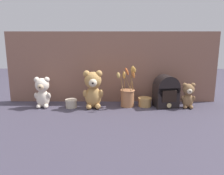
{
  "coord_description": "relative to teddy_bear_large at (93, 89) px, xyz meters",
  "views": [
    {
      "loc": [
        0.01,
        -1.68,
        0.53
      ],
      "look_at": [
        0.0,
        0.02,
        0.15
      ],
      "focal_mm": 38.0,
      "sensor_mm": 36.0,
      "label": 1
    }
  ],
  "objects": [
    {
      "name": "ground_plane",
      "position": [
        0.14,
        0.01,
        -0.15
      ],
      "size": [
        4.0,
        4.0,
        0.0
      ],
      "primitive_type": "plane",
      "color": "#3D3847"
    },
    {
      "name": "backdrop_wall",
      "position": [
        0.14,
        0.17,
        0.13
      ],
      "size": [
        1.64,
        0.02,
        0.55
      ],
      "color": "#845B4C",
      "rests_on": "ground"
    },
    {
      "name": "teddy_bear_large",
      "position": [
        0.0,
        0.0,
        0.0
      ],
      "size": [
        0.15,
        0.14,
        0.28
      ],
      "color": "tan",
      "rests_on": "ground"
    },
    {
      "name": "teddy_bear_medium",
      "position": [
        -0.37,
        0.01,
        -0.03
      ],
      "size": [
        0.12,
        0.12,
        0.23
      ],
      "color": "beige",
      "rests_on": "ground"
    },
    {
      "name": "teddy_bear_small",
      "position": [
        0.7,
        0.0,
        -0.05
      ],
      "size": [
        0.1,
        0.1,
        0.19
      ],
      "color": "olive",
      "rests_on": "ground"
    },
    {
      "name": "flower_vase",
      "position": [
        0.25,
        0.04,
        -0.06
      ],
      "size": [
        0.15,
        0.15,
        0.31
      ],
      "color": "#AD7047",
      "rests_on": "ground"
    },
    {
      "name": "vintage_radio",
      "position": [
        0.54,
        0.04,
        -0.03
      ],
      "size": [
        0.19,
        0.15,
        0.24
      ],
      "color": "black",
      "rests_on": "ground"
    },
    {
      "name": "decorative_tin_tall",
      "position": [
        -0.16,
        0.01,
        -0.11
      ],
      "size": [
        0.09,
        0.09,
        0.06
      ],
      "color": "beige",
      "rests_on": "ground"
    },
    {
      "name": "decorative_tin_short",
      "position": [
        0.38,
        0.04,
        -0.11
      ],
      "size": [
        0.1,
        0.1,
        0.07
      ],
      "color": "tan",
      "rests_on": "ground"
    }
  ]
}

